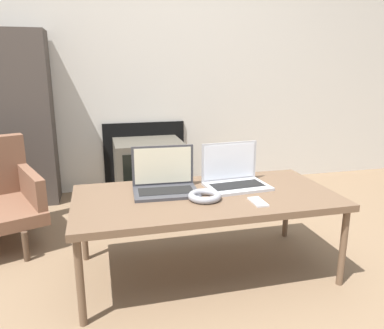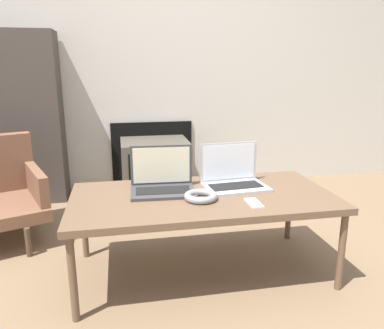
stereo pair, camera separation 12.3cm
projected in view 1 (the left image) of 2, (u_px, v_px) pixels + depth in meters
ground_plane at (228, 314)px, 1.76m from camera, size 14.00×14.00×0.00m
wall_back at (155, 48)px, 3.36m from camera, size 7.00×0.08×2.60m
table at (206, 200)px, 2.02m from camera, size 1.40×0.69×0.46m
laptop_left at (165, 182)px, 2.06m from camera, size 0.36×0.26×0.24m
laptop_right at (234, 177)px, 2.15m from camera, size 0.37×0.27×0.24m
headphones at (205, 196)px, 1.93m from camera, size 0.17×0.17×0.04m
phone at (258, 202)px, 1.89m from camera, size 0.06×0.13×0.01m
tv at (149, 169)px, 3.31m from camera, size 0.58×0.51×0.50m
bookshelf at (5, 121)px, 3.02m from camera, size 0.74×0.32×1.41m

